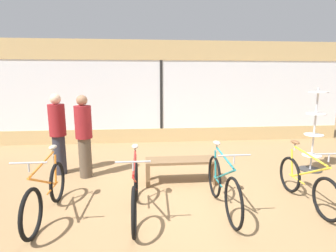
% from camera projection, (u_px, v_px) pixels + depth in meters
% --- Properties ---
extents(ground_plane, '(24.00, 24.00, 0.00)m').
position_uv_depth(ground_plane, '(178.00, 199.00, 4.54)').
color(ground_plane, '#99754C').
extents(shop_back_wall, '(12.00, 0.08, 3.20)m').
position_uv_depth(shop_back_wall, '(161.00, 91.00, 8.27)').
color(shop_back_wall, tan).
rests_on(shop_back_wall, ground_plane).
extents(bicycle_far_left, '(0.46, 1.73, 1.02)m').
position_uv_depth(bicycle_far_left, '(46.00, 193.00, 3.91)').
color(bicycle_far_left, black).
rests_on(bicycle_far_left, ground_plane).
extents(bicycle_left, '(0.46, 1.74, 1.02)m').
position_uv_depth(bicycle_left, '(135.00, 191.00, 3.97)').
color(bicycle_left, black).
rests_on(bicycle_left, ground_plane).
extents(bicycle_right, '(0.46, 1.72, 1.04)m').
position_uv_depth(bicycle_right, '(223.00, 185.00, 4.13)').
color(bicycle_right, black).
rests_on(bicycle_right, ground_plane).
extents(bicycle_far_right, '(0.46, 1.65, 1.01)m').
position_uv_depth(bicycle_far_right, '(306.00, 183.00, 4.33)').
color(bicycle_far_right, black).
rests_on(bicycle_far_right, ground_plane).
extents(accessory_rack, '(0.48, 0.48, 1.86)m').
position_uv_depth(accessory_rack, '(313.00, 137.00, 5.83)').
color(accessory_rack, '#333333').
rests_on(accessory_rack, ground_plane).
extents(display_bench, '(1.40, 0.44, 0.48)m').
position_uv_depth(display_bench, '(181.00, 163.00, 5.20)').
color(display_bench, brown).
rests_on(display_bench, ground_plane).
extents(customer_near_rack, '(0.37, 0.37, 1.73)m').
position_uv_depth(customer_near_rack, '(84.00, 135.00, 5.40)').
color(customer_near_rack, brown).
rests_on(customer_near_rack, ground_plane).
extents(customer_by_window, '(0.37, 0.37, 1.74)m').
position_uv_depth(customer_by_window, '(58.00, 132.00, 5.59)').
color(customer_by_window, '#2D2D38').
rests_on(customer_by_window, ground_plane).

